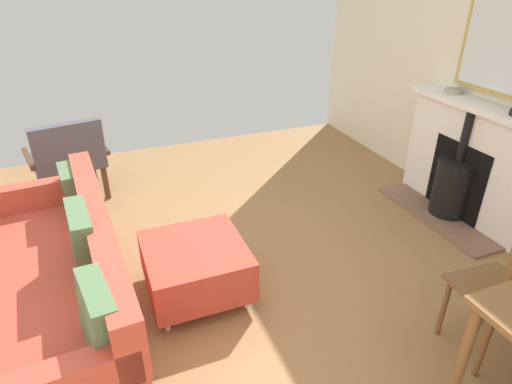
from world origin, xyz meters
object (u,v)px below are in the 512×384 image
dining_chair_near_fireplace (511,291)px  mantel_bowl_near (454,91)px  fireplace (467,167)px  ottoman (196,265)px  sofa (51,288)px  armchair_accent (68,155)px

dining_chair_near_fireplace → mantel_bowl_near: bearing=-122.5°
fireplace → ottoman: (2.48, 0.19, -0.23)m
dining_chair_near_fireplace → sofa: bearing=-26.3°
armchair_accent → dining_chair_near_fireplace: 3.62m
sofa → armchair_accent: 1.77m
ottoman → armchair_accent: bearing=-66.8°
ottoman → dining_chair_near_fireplace: bearing=140.8°
armchair_accent → dining_chair_near_fireplace: dining_chair_near_fireplace is taller
sofa → ottoman: 0.88m
fireplace → mantel_bowl_near: size_ratio=9.30×
sofa → ottoman: (-0.87, -0.03, -0.10)m
mantel_bowl_near → armchair_accent: mantel_bowl_near is taller
mantel_bowl_near → dining_chair_near_fireplace: size_ratio=0.17×
mantel_bowl_near → dining_chair_near_fireplace: 2.10m
fireplace → dining_chair_near_fireplace: (1.06, 1.35, 0.04)m
mantel_bowl_near → ottoman: (2.52, 0.54, -0.80)m
mantel_bowl_near → sofa: (3.39, 0.57, -0.70)m
fireplace → sofa: (3.36, 0.22, -0.12)m
mantel_bowl_near → ottoman: 2.70m
fireplace → dining_chair_near_fireplace: bearing=52.0°
mantel_bowl_near → dining_chair_near_fireplace: mantel_bowl_near is taller
armchair_accent → dining_chair_near_fireplace: (-2.17, 2.90, 0.04)m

